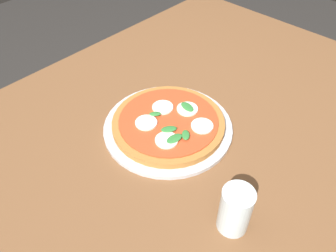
% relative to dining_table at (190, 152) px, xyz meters
% --- Properties ---
extents(dining_table, '(1.52, 1.15, 0.78)m').
position_rel_dining_table_xyz_m(dining_table, '(0.00, 0.00, 0.00)').
color(dining_table, brown).
rests_on(dining_table, ground_plane).
extents(serving_tray, '(0.36, 0.36, 0.01)m').
position_rel_dining_table_xyz_m(serving_tray, '(-0.04, 0.06, 0.09)').
color(serving_tray, silver).
rests_on(serving_tray, dining_table).
extents(pizza, '(0.31, 0.31, 0.03)m').
position_rel_dining_table_xyz_m(pizza, '(-0.03, 0.06, 0.11)').
color(pizza, '#B27033').
rests_on(pizza, serving_tray).
extents(glass_cup, '(0.07, 0.07, 0.12)m').
position_rel_dining_table_xyz_m(glass_cup, '(-0.16, -0.25, 0.15)').
color(glass_cup, silver).
rests_on(glass_cup, dining_table).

